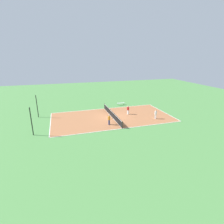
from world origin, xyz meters
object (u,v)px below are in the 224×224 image
object	(u,v)px
tennis_ball_near_net	(60,126)
fence_post_back_left	(31,122)
player_center_orange	(109,119)
bench	(121,103)
player_near_white	(156,114)
tennis_ball_left_sideline	(135,118)
tennis_ball_midcourt	(99,111)
fence_post_back_right	(37,106)
tennis_net	(112,114)
player_coach_red	(128,109)
tennis_ball_far_baseline	(151,114)

from	to	relation	value
tennis_ball_near_net	fence_post_back_left	xyz separation A→B (m)	(-1.83, 3.32, 1.82)
player_center_orange	fence_post_back_left	xyz separation A→B (m)	(-0.55, 10.40, 0.98)
bench	player_near_white	size ratio (longest dim) A/B	1.08
tennis_ball_left_sideline	tennis_ball_near_net	world-z (taller)	same
tennis_ball_midcourt	fence_post_back_right	xyz separation A→B (m)	(-0.33, 10.41, 1.82)
fence_post_back_right	player_center_orange	bearing A→B (deg)	-122.72
tennis_net	player_near_white	size ratio (longest dim) A/B	6.81
player_center_orange	tennis_ball_midcourt	size ratio (longest dim) A/B	22.61
tennis_ball_near_net	tennis_ball_midcourt	world-z (taller)	same
player_center_orange	tennis_ball_left_sideline	size ratio (longest dim) A/B	22.61
player_coach_red	tennis_ball_left_sideline	size ratio (longest dim) A/B	22.39
player_near_white	tennis_ball_near_net	xyz separation A→B (m)	(1.04, 15.00, -0.79)
tennis_net	tennis_ball_far_baseline	size ratio (longest dim) A/B	147.01
player_coach_red	fence_post_back_left	bearing A→B (deg)	-100.34
tennis_ball_far_baseline	tennis_ball_midcourt	bearing A→B (deg)	60.85
player_coach_red	fence_post_back_left	size ratio (longest dim) A/B	0.40
player_near_white	fence_post_back_left	distance (m)	18.36
player_coach_red	tennis_ball_midcourt	world-z (taller)	player_coach_red
tennis_ball_far_baseline	fence_post_back_left	world-z (taller)	fence_post_back_left
tennis_net	tennis_ball_near_net	size ratio (longest dim) A/B	147.01
player_center_orange	fence_post_back_right	world-z (taller)	fence_post_back_right
player_near_white	bench	bearing A→B (deg)	-31.06
tennis_ball_midcourt	player_center_orange	bearing A→B (deg)	179.87
tennis_net	player_center_orange	xyz separation A→B (m)	(-3.07, 1.39, 0.35)
player_near_white	tennis_ball_left_sideline	size ratio (longest dim) A/B	21.58
tennis_ball_near_net	fence_post_back_right	world-z (taller)	fence_post_back_right
player_center_orange	tennis_ball_near_net	size ratio (longest dim) A/B	22.61
tennis_ball_near_net	fence_post_back_right	bearing A→B (deg)	31.62
tennis_ball_near_net	fence_post_back_left	world-z (taller)	fence_post_back_left
player_near_white	tennis_ball_left_sideline	bearing A→B (deg)	19.40
player_center_orange	fence_post_back_right	size ratio (longest dim) A/B	0.41
tennis_ball_left_sideline	player_center_orange	bearing A→B (deg)	108.10
player_near_white	fence_post_back_right	world-z (taller)	fence_post_back_right
player_near_white	player_center_orange	size ratio (longest dim) A/B	0.95
fence_post_back_left	fence_post_back_right	world-z (taller)	same
tennis_net	fence_post_back_left	size ratio (longest dim) A/B	2.66
player_near_white	player_coach_red	distance (m)	4.85
tennis_ball_near_net	fence_post_back_left	size ratio (longest dim) A/B	0.02
player_center_orange	tennis_ball_far_baseline	world-z (taller)	player_center_orange
tennis_net	fence_post_back_right	xyz separation A→B (m)	(3.61, 11.79, 1.34)
player_center_orange	tennis_ball_far_baseline	bearing A→B (deg)	-69.92
tennis_ball_left_sideline	tennis_ball_midcourt	size ratio (longest dim) A/B	1.00
player_center_orange	player_coach_red	size ratio (longest dim) A/B	1.01
player_near_white	fence_post_back_right	size ratio (longest dim) A/B	0.39
player_center_orange	tennis_net	bearing A→B (deg)	-20.56
bench	tennis_ball_near_net	size ratio (longest dim) A/B	23.20
tennis_ball_left_sideline	player_coach_red	bearing A→B (deg)	10.93
tennis_net	tennis_ball_left_sideline	distance (m)	3.83
bench	tennis_ball_near_net	bearing A→B (deg)	33.97
player_coach_red	tennis_ball_left_sideline	xyz separation A→B (m)	(-2.07, -0.40, -0.82)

